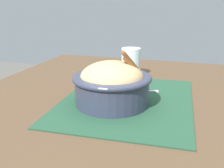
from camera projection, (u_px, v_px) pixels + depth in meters
name	position (u px, v px, depth m)	size (l,w,h in m)	color
table	(122.00, 131.00, 0.67)	(1.04, 0.86, 0.74)	#4C3826
placemat	(127.00, 100.00, 0.67)	(0.41, 0.32, 0.00)	#1E422D
bowl	(112.00, 83.00, 0.63)	(0.19, 0.19, 0.13)	#2D3347
fork	(133.00, 91.00, 0.73)	(0.04, 0.13, 0.00)	silver
drinking_glass	(131.00, 64.00, 0.88)	(0.06, 0.06, 0.09)	silver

